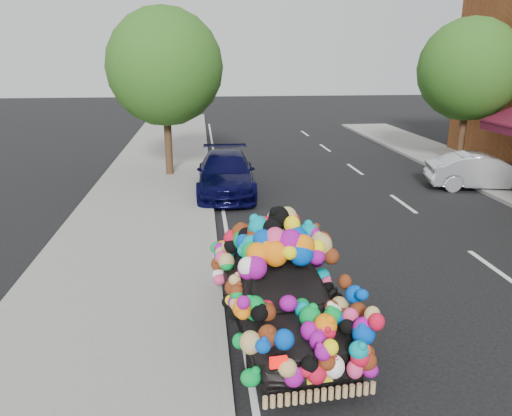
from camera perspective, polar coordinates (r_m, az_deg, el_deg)
The scene contains 9 objects.
ground at distance 10.57m, azimuth 8.51°, elevation -7.74°, with size 100.00×100.00×0.00m, color black.
sidewalk at distance 10.36m, azimuth -15.41°, elevation -8.34°, with size 4.00×60.00×0.12m, color gray.
kerb at distance 10.22m, azimuth -4.45°, elevation -8.08°, with size 0.15×60.00×0.13m, color gray.
lane_markings at distance 11.97m, azimuth 25.53°, elevation -6.24°, with size 6.00×50.00×0.01m, color silver, non-canonical shape.
tree_near_sidewalk at distance 18.81m, azimuth -10.42°, elevation 15.55°, with size 4.20×4.20×6.13m.
tree_far_b at distance 21.99m, azimuth 23.20°, elevation 14.32°, with size 4.00×4.00×5.90m.
plush_art_car at distance 8.10m, azimuth 2.85°, elevation -7.59°, with size 2.33×4.32×2.00m.
navy_sedan at distance 16.62m, azimuth -3.47°, elevation 3.97°, with size 1.87×4.59×1.33m, color black.
silver_hatchback at distance 18.80m, azimuth 24.55°, elevation 3.82°, with size 1.30×3.73×1.23m, color #B6B7BD.
Camera 1 is at (-2.59, -9.27, 4.37)m, focal length 35.00 mm.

